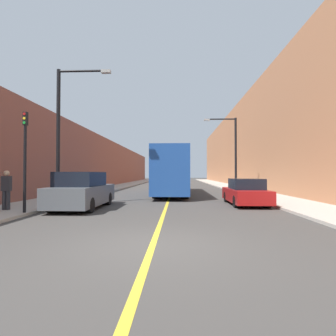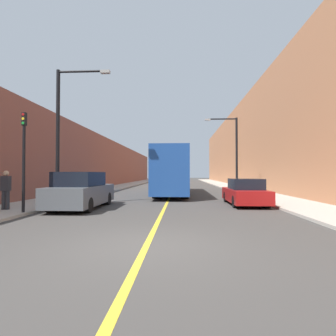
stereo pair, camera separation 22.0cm
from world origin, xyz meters
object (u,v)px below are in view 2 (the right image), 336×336
(bus, at_px, (172,171))
(parked_suv_left, at_px, (81,191))
(pedestrian, at_px, (6,189))
(traffic_light, at_px, (24,158))
(car_right_near, at_px, (245,193))
(street_lamp_right, at_px, (233,148))
(street_lamp_left, at_px, (63,126))

(bus, height_order, parked_suv_left, bus)
(pedestrian, bearing_deg, traffic_light, -30.34)
(car_right_near, bearing_deg, street_lamp_right, 82.68)
(bus, xyz_separation_m, parked_suv_left, (-4.21, -9.04, -1.06))
(street_lamp_left, height_order, street_lamp_right, street_lamp_left)
(parked_suv_left, height_order, pedestrian, pedestrian)
(bus, height_order, street_lamp_right, street_lamp_right)
(bus, height_order, car_right_near, bus)
(car_right_near, relative_size, traffic_light, 1.03)
(bus, relative_size, street_lamp_left, 1.68)
(parked_suv_left, relative_size, car_right_near, 1.14)
(car_right_near, distance_m, street_lamp_right, 9.73)
(bus, xyz_separation_m, car_right_near, (4.23, -7.23, -1.25))
(bus, distance_m, traffic_light, 12.67)
(street_lamp_left, xyz_separation_m, street_lamp_right, (11.01, 9.92, -0.30))
(car_right_near, height_order, traffic_light, traffic_light)
(street_lamp_right, bearing_deg, bus, -161.19)
(parked_suv_left, bearing_deg, car_right_near, 12.11)
(parked_suv_left, xyz_separation_m, car_right_near, (8.44, 1.81, -0.18))
(car_right_near, xyz_separation_m, street_lamp_left, (-9.84, -0.86, 3.63))
(car_right_near, xyz_separation_m, pedestrian, (-11.30, -3.29, 0.37))
(bus, bearing_deg, street_lamp_right, 18.81)
(car_right_near, height_order, street_lamp_right, street_lamp_right)
(parked_suv_left, xyz_separation_m, street_lamp_right, (9.60, 10.88, 3.14))
(traffic_light, bearing_deg, street_lamp_left, 86.72)
(street_lamp_left, relative_size, traffic_light, 1.74)
(street_lamp_left, distance_m, pedestrian, 4.32)
(street_lamp_left, distance_m, traffic_light, 3.71)
(street_lamp_right, distance_m, traffic_light, 17.30)
(parked_suv_left, bearing_deg, street_lamp_right, 48.56)
(parked_suv_left, bearing_deg, pedestrian, -152.65)
(car_right_near, bearing_deg, parked_suv_left, -167.89)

